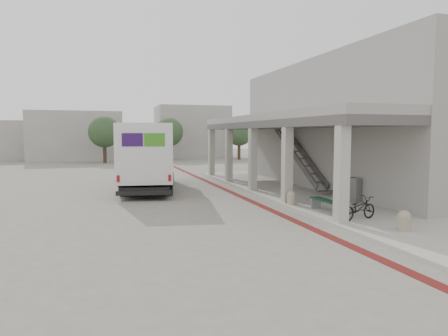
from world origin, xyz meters
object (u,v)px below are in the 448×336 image
object	(u,v)px
bench	(327,204)
utility_cabinet	(355,190)
fedex_truck	(148,155)
bicycle_black	(359,208)

from	to	relation	value
bench	utility_cabinet	size ratio (longest dim) A/B	1.86
fedex_truck	utility_cabinet	bearing A→B (deg)	-33.70
bench	utility_cabinet	world-z (taller)	utility_cabinet
fedex_truck	bench	distance (m)	10.79
fedex_truck	bench	xyz separation A→B (m)	(5.56, -9.13, -1.44)
bicycle_black	utility_cabinet	bearing A→B (deg)	-45.33
utility_cabinet	bicycle_black	distance (m)	3.80
utility_cabinet	bicycle_black	xyz separation A→B (m)	(-2.09, -3.17, -0.12)
bench	bicycle_black	xyz separation A→B (m)	(0.31, -1.46, 0.08)
fedex_truck	utility_cabinet	size ratio (longest dim) A/B	8.31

